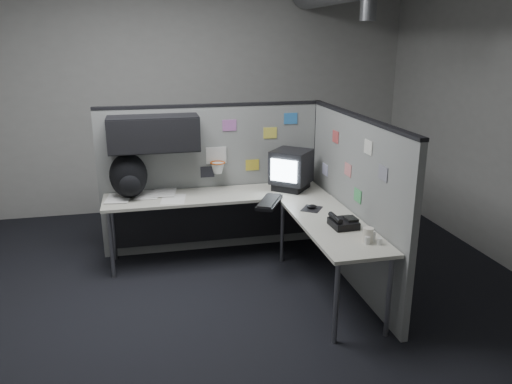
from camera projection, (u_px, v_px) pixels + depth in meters
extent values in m
cube|color=black|center=(245.00, 302.00, 4.54)|extent=(5.60, 5.60, 0.01)
cube|color=#9E9E99|center=(202.00, 92.00, 6.67)|extent=(5.60, 0.01, 3.20)
cube|color=#9E9E99|center=(434.00, 287.00, 1.45)|extent=(5.60, 0.01, 3.20)
cylinder|color=slate|center=(369.00, 5.00, 4.81)|extent=(0.16, 0.16, 0.30)
cube|color=gray|center=(213.00, 180.00, 5.49)|extent=(2.43, 0.06, 1.60)
cube|color=black|center=(211.00, 105.00, 5.25)|extent=(2.43, 0.07, 0.03)
cube|color=black|center=(315.00, 173.00, 5.74)|extent=(0.07, 0.07, 1.60)
cube|color=black|center=(154.00, 133.00, 5.00)|extent=(0.90, 0.35, 0.35)
cube|color=black|center=(154.00, 137.00, 4.84)|extent=(0.90, 0.02, 0.33)
cube|color=silver|center=(216.00, 155.00, 5.38)|extent=(0.22, 0.02, 0.18)
torus|color=#D85914|center=(218.00, 163.00, 5.31)|extent=(0.16, 0.16, 0.01)
cone|color=white|center=(218.00, 168.00, 5.33)|extent=(0.14, 0.14, 0.11)
cube|color=orange|center=(131.00, 165.00, 5.21)|extent=(0.15, 0.01, 0.12)
cube|color=#B266B2|center=(229.00, 125.00, 5.32)|extent=(0.15, 0.01, 0.12)
cube|color=gold|center=(252.00, 165.00, 5.51)|extent=(0.15, 0.01, 0.12)
cube|color=#E5D84C|center=(270.00, 133.00, 5.44)|extent=(0.15, 0.01, 0.12)
cube|color=#337FCC|center=(291.00, 118.00, 5.45)|extent=(0.15, 0.01, 0.12)
cube|color=#26262D|center=(207.00, 172.00, 5.41)|extent=(0.15, 0.01, 0.12)
cube|color=gray|center=(353.00, 202.00, 4.73)|extent=(0.06, 2.23, 1.60)
cube|color=black|center=(358.00, 117.00, 4.49)|extent=(0.07, 2.23, 0.03)
cube|color=#CC4C4C|center=(335.00, 137.00, 4.96)|extent=(0.01, 0.15, 0.12)
cube|color=#D87F7F|center=(348.00, 170.00, 4.71)|extent=(0.01, 0.15, 0.12)
cube|color=silver|center=(368.00, 147.00, 4.25)|extent=(0.01, 0.15, 0.12)
cube|color=silver|center=(325.00, 169.00, 5.32)|extent=(0.01, 0.15, 0.12)
cube|color=gray|center=(383.00, 173.00, 4.02)|extent=(0.01, 0.15, 0.12)
cube|color=#4CB266|center=(358.00, 196.00, 4.53)|extent=(0.01, 0.15, 0.12)
cube|color=beige|center=(216.00, 196.00, 5.21)|extent=(2.30, 0.56, 0.03)
cube|color=beige|center=(332.00, 224.00, 4.42)|extent=(0.56, 1.55, 0.03)
cube|color=black|center=(214.00, 217.00, 5.51)|extent=(2.18, 0.02, 0.55)
cylinder|color=gray|center=(111.00, 245.00, 4.89)|extent=(0.04, 0.04, 0.70)
cylinder|color=gray|center=(113.00, 229.00, 5.30)|extent=(0.04, 0.04, 0.70)
cylinder|color=gray|center=(282.00, 230.00, 5.26)|extent=(0.04, 0.04, 0.70)
cylinder|color=gray|center=(336.00, 303.00, 3.82)|extent=(0.04, 0.04, 0.70)
cylinder|color=gray|center=(389.00, 296.00, 3.91)|extent=(0.04, 0.04, 0.70)
cube|color=black|center=(291.00, 186.00, 5.38)|extent=(0.47, 0.47, 0.07)
cube|color=black|center=(291.00, 167.00, 5.32)|extent=(0.53, 0.53, 0.36)
cube|color=white|center=(284.00, 171.00, 5.15)|extent=(0.23, 0.20, 0.23)
cube|color=black|center=(269.00, 202.00, 4.90)|extent=(0.37, 0.50, 0.03)
cube|color=black|center=(269.00, 200.00, 4.89)|extent=(0.33, 0.46, 0.01)
cube|color=black|center=(312.00, 209.00, 4.76)|extent=(0.25, 0.26, 0.01)
ellipsoid|color=black|center=(312.00, 207.00, 4.75)|extent=(0.11, 0.08, 0.04)
cube|color=black|center=(343.00, 223.00, 4.30)|extent=(0.22, 0.24, 0.06)
cylinder|color=black|center=(335.00, 218.00, 4.28)|extent=(0.05, 0.21, 0.05)
cube|color=black|center=(351.00, 219.00, 4.29)|extent=(0.10, 0.13, 0.02)
cylinder|color=silver|center=(373.00, 237.00, 4.00)|extent=(0.05, 0.05, 0.07)
cylinder|color=silver|center=(367.00, 240.00, 3.94)|extent=(0.05, 0.05, 0.06)
cylinder|color=silver|center=(380.00, 241.00, 3.93)|extent=(0.04, 0.04, 0.05)
cylinder|color=#D85914|center=(366.00, 234.00, 4.04)|extent=(0.05, 0.05, 0.08)
cylinder|color=silver|center=(368.00, 235.00, 3.98)|extent=(0.11, 0.11, 0.12)
cube|color=white|center=(173.00, 199.00, 5.04)|extent=(0.28, 0.36, 0.00)
cube|color=white|center=(148.00, 195.00, 5.18)|extent=(0.28, 0.36, 0.00)
cube|color=white|center=(118.00, 198.00, 5.05)|extent=(0.28, 0.36, 0.00)
cube|color=white|center=(164.00, 192.00, 5.24)|extent=(0.28, 0.36, 0.00)
ellipsoid|color=black|center=(128.00, 176.00, 5.04)|extent=(0.44, 0.36, 0.46)
ellipsoid|color=black|center=(130.00, 186.00, 4.92)|extent=(0.23, 0.17, 0.21)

